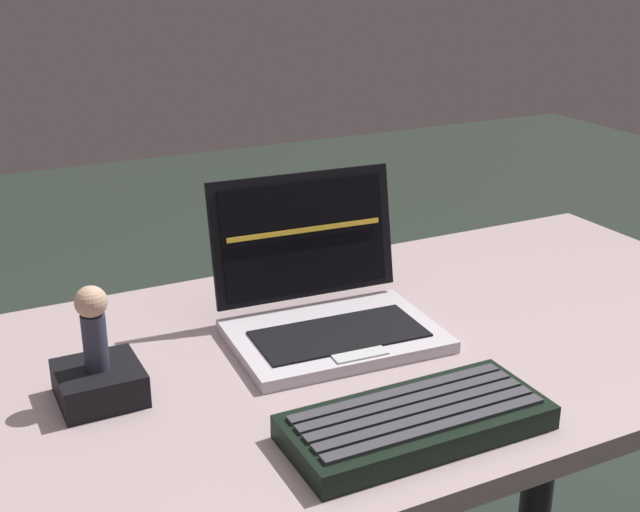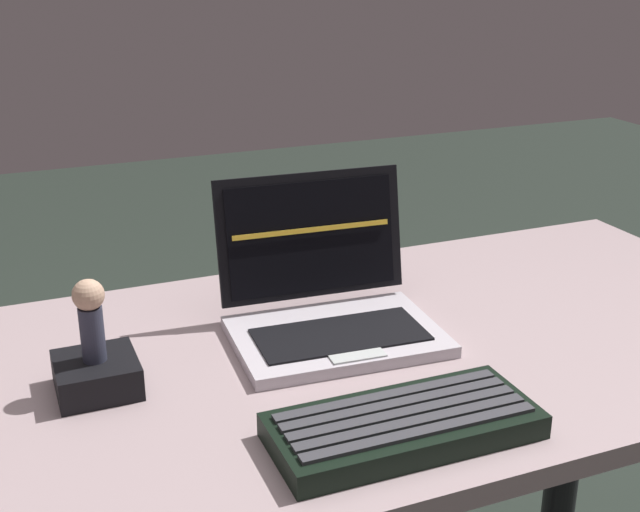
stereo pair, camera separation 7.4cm
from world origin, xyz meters
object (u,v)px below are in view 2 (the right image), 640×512
laptop_front (329,305)px  figurine_stand (97,375)px  figurine (90,315)px  external_keyboard (404,425)px

laptop_front → figurine_stand: size_ratio=2.97×
laptop_front → figurine: size_ratio=2.79×
figurine_stand → figurine: (0.00, -0.00, 0.08)m
laptop_front → external_keyboard: (-0.03, -0.27, -0.03)m
laptop_front → figurine: 0.33m
external_keyboard → figurine: 0.38m
figurine_stand → figurine: figurine is taller
figurine_stand → external_keyboard: bearing=-38.3°
laptop_front → figurine: laptop_front is taller
external_keyboard → figurine_stand: size_ratio=3.06×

